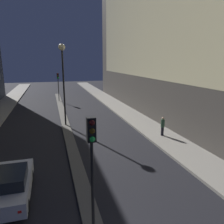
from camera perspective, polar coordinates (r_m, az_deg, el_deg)
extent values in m
cube|color=#56544F|center=(24.95, -12.40, -1.84)|extent=(0.79, 38.64, 0.13)
cylinder|color=black|center=(8.70, -5.12, -18.53)|extent=(0.12, 0.12, 3.51)
cube|color=black|center=(7.77, -5.45, -4.57)|extent=(0.32, 0.28, 0.90)
sphere|color=#4C0F0F|center=(7.51, -5.25, -2.80)|extent=(0.20, 0.20, 0.20)
sphere|color=#4C380A|center=(7.60, -5.20, -4.98)|extent=(0.20, 0.20, 0.20)
sphere|color=#1EEA4C|center=(7.70, -5.15, -7.10)|extent=(0.20, 0.20, 0.20)
cylinder|color=black|center=(35.89, -13.79, 5.63)|extent=(0.12, 0.12, 3.51)
cube|color=black|center=(35.67, -13.98, 9.14)|extent=(0.32, 0.28, 0.90)
sphere|color=#4C0F0F|center=(35.47, -14.00, 9.60)|extent=(0.20, 0.20, 0.20)
sphere|color=#4C380A|center=(35.49, -13.97, 9.12)|extent=(0.20, 0.20, 0.20)
sphere|color=#1EEA4C|center=(35.51, -13.94, 8.64)|extent=(0.20, 0.20, 0.20)
cylinder|color=black|center=(21.87, -12.46, 6.04)|extent=(0.16, 0.16, 7.35)
sphere|color=#F9EAB2|center=(21.74, -12.98, 16.17)|extent=(0.62, 0.62, 0.62)
cube|color=silver|center=(11.92, -24.76, -17.13)|extent=(1.72, 4.23, 0.68)
cube|color=black|center=(11.36, -25.30, -15.28)|extent=(1.46, 1.91, 0.52)
cube|color=red|center=(10.05, -22.98, -22.90)|extent=(0.14, 0.04, 0.10)
cylinder|color=black|center=(13.36, -27.06, -15.63)|extent=(0.22, 0.64, 0.64)
cylinder|color=black|center=(13.13, -20.42, -15.49)|extent=(0.22, 0.64, 0.64)
cylinder|color=black|center=(10.89, -21.45, -22.04)|extent=(0.22, 0.64, 0.64)
cylinder|color=black|center=(19.27, 13.01, -4.89)|extent=(0.24, 0.24, 0.75)
cylinder|color=#33563D|center=(19.06, 13.12, -2.88)|extent=(0.32, 0.32, 0.66)
sphere|color=beige|center=(18.95, 13.19, -1.60)|extent=(0.22, 0.22, 0.22)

